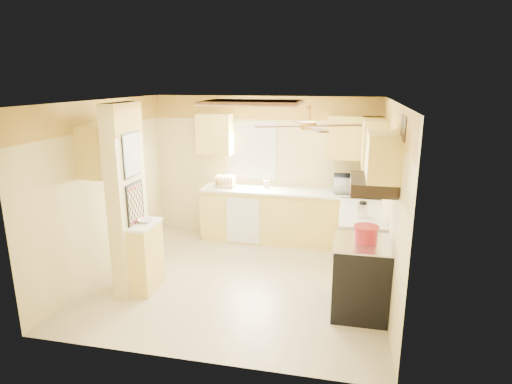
% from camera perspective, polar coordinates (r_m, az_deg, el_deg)
% --- Properties ---
extents(floor, '(4.00, 4.00, 0.00)m').
position_cam_1_polar(floor, '(6.28, -2.34, -11.44)').
color(floor, tan).
rests_on(floor, ground).
extents(ceiling, '(4.00, 4.00, 0.00)m').
position_cam_1_polar(ceiling, '(5.64, -2.62, 11.99)').
color(ceiling, white).
rests_on(ceiling, wall_back).
extents(wall_back, '(4.00, 0.00, 4.00)m').
position_cam_1_polar(wall_back, '(7.64, 1.12, 3.28)').
color(wall_back, '#DFCD88').
rests_on(wall_back, floor).
extents(wall_front, '(4.00, 0.00, 4.00)m').
position_cam_1_polar(wall_front, '(4.12, -9.20, -7.13)').
color(wall_front, '#DFCD88').
rests_on(wall_front, floor).
extents(wall_left, '(0.00, 3.80, 3.80)m').
position_cam_1_polar(wall_left, '(6.62, -19.48, 0.62)').
color(wall_left, '#DFCD88').
rests_on(wall_left, floor).
extents(wall_right, '(0.00, 3.80, 3.80)m').
position_cam_1_polar(wall_right, '(5.69, 17.44, -1.46)').
color(wall_right, '#DFCD88').
rests_on(wall_right, floor).
extents(wallpaper_border, '(4.00, 0.02, 0.40)m').
position_cam_1_polar(wallpaper_border, '(7.48, 1.14, 11.16)').
color(wallpaper_border, '#FFD24B').
rests_on(wallpaper_border, wall_back).
extents(partition_column, '(0.20, 0.70, 2.50)m').
position_cam_1_polar(partition_column, '(5.84, -16.81, -0.99)').
color(partition_column, '#DFCD88').
rests_on(partition_column, floor).
extents(partition_ledge, '(0.25, 0.55, 0.90)m').
position_cam_1_polar(partition_ledge, '(6.00, -14.37, -8.50)').
color(partition_ledge, '#FEDC63').
rests_on(partition_ledge, floor).
extents(ledge_top, '(0.28, 0.58, 0.04)m').
position_cam_1_polar(ledge_top, '(5.83, -14.67, -4.25)').
color(ledge_top, white).
rests_on(ledge_top, partition_ledge).
extents(lower_cabinets_back, '(3.00, 0.60, 0.90)m').
position_cam_1_polar(lower_cabinets_back, '(7.48, 4.42, -3.35)').
color(lower_cabinets_back, '#FEDC63').
rests_on(lower_cabinets_back, floor).
extents(lower_cabinets_right, '(0.60, 1.40, 0.90)m').
position_cam_1_polar(lower_cabinets_right, '(6.48, 13.80, -6.66)').
color(lower_cabinets_right, '#FEDC63').
rests_on(lower_cabinets_right, floor).
extents(countertop_back, '(3.04, 0.64, 0.04)m').
position_cam_1_polar(countertop_back, '(7.34, 4.48, 0.11)').
color(countertop_back, white).
rests_on(countertop_back, lower_cabinets_back).
extents(countertop_right, '(0.64, 1.44, 0.04)m').
position_cam_1_polar(countertop_right, '(6.33, 13.97, -2.69)').
color(countertop_right, white).
rests_on(countertop_right, lower_cabinets_right).
extents(dishwasher_panel, '(0.58, 0.02, 0.80)m').
position_cam_1_polar(dishwasher_panel, '(7.33, -1.75, -3.87)').
color(dishwasher_panel, white).
rests_on(dishwasher_panel, lower_cabinets_back).
extents(window, '(0.92, 0.02, 1.02)m').
position_cam_1_polar(window, '(7.62, -0.74, 5.55)').
color(window, white).
rests_on(window, wall_back).
extents(upper_cab_back_left, '(0.60, 0.35, 0.70)m').
position_cam_1_polar(upper_cab_back_left, '(7.58, -5.48, 7.73)').
color(upper_cab_back_left, '#FEDC63').
rests_on(upper_cab_back_left, wall_back).
extents(upper_cab_back_right, '(0.90, 0.35, 0.70)m').
position_cam_1_polar(upper_cab_back_right, '(7.23, 13.11, 7.07)').
color(upper_cab_back_right, '#FEDC63').
rests_on(upper_cab_back_right, wall_back).
extents(upper_cab_right, '(0.35, 1.00, 0.70)m').
position_cam_1_polar(upper_cab_right, '(6.77, 15.48, 6.42)').
color(upper_cab_right, '#FEDC63').
rests_on(upper_cab_right, wall_right).
extents(upper_cab_left_wall, '(0.35, 0.75, 0.70)m').
position_cam_1_polar(upper_cab_left_wall, '(6.21, -19.76, 5.36)').
color(upper_cab_left_wall, '#FEDC63').
rests_on(upper_cab_left_wall, wall_left).
extents(upper_cab_over_stove, '(0.35, 0.76, 0.52)m').
position_cam_1_polar(upper_cab_over_stove, '(4.98, 16.57, 4.65)').
color(upper_cab_over_stove, '#FEDC63').
rests_on(upper_cab_over_stove, wall_right).
extents(stove, '(0.68, 0.77, 0.92)m').
position_cam_1_polar(stove, '(5.42, 13.73, -10.93)').
color(stove, black).
rests_on(stove, floor).
extents(range_hood, '(0.50, 0.76, 0.14)m').
position_cam_1_polar(range_hood, '(5.04, 15.33, 1.02)').
color(range_hood, black).
rests_on(range_hood, upper_cab_over_stove).
extents(poster_menu, '(0.02, 0.42, 0.57)m').
position_cam_1_polar(poster_menu, '(5.66, -16.26, 4.79)').
color(poster_menu, black).
rests_on(poster_menu, partition_column).
extents(poster_nashville, '(0.02, 0.42, 0.57)m').
position_cam_1_polar(poster_nashville, '(5.80, -15.80, -1.54)').
color(poster_nashville, black).
rests_on(poster_nashville, partition_column).
extents(ceiling_light_panel, '(1.35, 0.95, 0.06)m').
position_cam_1_polar(ceiling_light_panel, '(6.10, -0.46, 11.80)').
color(ceiling_light_panel, brown).
rests_on(ceiling_light_panel, ceiling).
extents(ceiling_fan, '(1.15, 1.15, 0.26)m').
position_cam_1_polar(ceiling_fan, '(4.79, 7.01, 8.83)').
color(ceiling_fan, gold).
rests_on(ceiling_fan, ceiling).
extents(vent_grate, '(0.02, 0.40, 0.25)m').
position_cam_1_polar(vent_grate, '(4.60, 19.12, 8.07)').
color(vent_grate, black).
rests_on(vent_grate, wall_right).
extents(microwave, '(0.54, 0.37, 0.29)m').
position_cam_1_polar(microwave, '(7.28, 12.38, 1.03)').
color(microwave, white).
rests_on(microwave, countertop_back).
extents(bowl, '(0.21, 0.21, 0.05)m').
position_cam_1_polar(bowl, '(5.85, -14.56, -3.73)').
color(bowl, white).
rests_on(bowl, ledge_top).
extents(dutch_oven, '(0.29, 0.29, 0.19)m').
position_cam_1_polar(dutch_oven, '(5.23, 14.45, -5.39)').
color(dutch_oven, '#AF1D28').
rests_on(dutch_oven, stove).
extents(kettle, '(0.15, 0.15, 0.23)m').
position_cam_1_polar(kettle, '(6.02, 14.02, -2.35)').
color(kettle, silver).
rests_on(kettle, countertop_right).
extents(dish_rack, '(0.35, 0.26, 0.20)m').
position_cam_1_polar(dish_rack, '(7.53, -4.15, 1.22)').
color(dish_rack, tan).
rests_on(dish_rack, countertop_back).
extents(utensil_crock, '(0.10, 0.10, 0.20)m').
position_cam_1_polar(utensil_crock, '(7.46, 1.39, 1.08)').
color(utensil_crock, white).
rests_on(utensil_crock, countertop_back).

